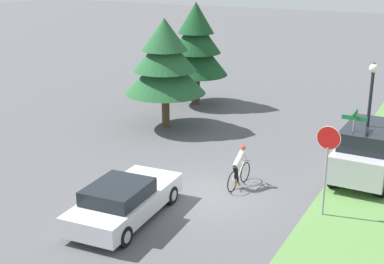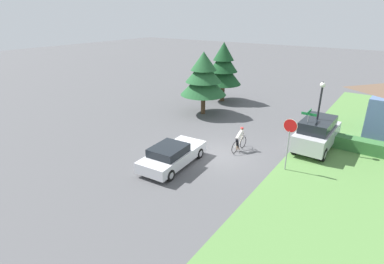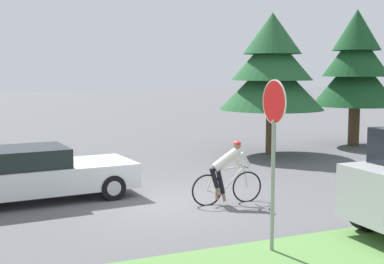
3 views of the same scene
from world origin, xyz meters
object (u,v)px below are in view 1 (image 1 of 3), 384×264
street_name_sign (353,135)px  conifer_tall_near (165,62)px  parked_suv_right (368,151)px  sedan_left_lane (124,201)px  conifer_tall_far (196,44)px  stop_sign (327,152)px  cyclist (239,168)px  street_lamp (370,104)px

street_name_sign → conifer_tall_near: size_ratio=0.53×
parked_suv_right → street_name_sign: size_ratio=1.62×
sedan_left_lane → conifer_tall_far: conifer_tall_far is taller
conifer_tall_near → conifer_tall_far: bearing=98.6°
stop_sign → conifer_tall_near: (-9.41, 5.90, 1.09)m
cyclist → conifer_tall_near: (-6.07, 5.07, 2.54)m
parked_suv_right → street_lamp: (-0.08, -0.21, 1.90)m
conifer_tall_near → conifer_tall_far: conifer_tall_far is taller
street_lamp → conifer_tall_near: size_ratio=0.84×
sedan_left_lane → street_name_sign: bearing=-47.3°
stop_sign → conifer_tall_far: (-10.10, 10.49, 1.25)m
conifer_tall_near → conifer_tall_far: 4.65m
cyclist → parked_suv_right: size_ratio=0.40×
stop_sign → sedan_left_lane: bearing=32.7°
street_lamp → parked_suv_right: bearing=68.1°
parked_suv_right → cyclist: bearing=128.8°
sedan_left_lane → street_name_sign: street_name_sign is taller
sedan_left_lane → cyclist: cyclist is taller
conifer_tall_far → street_lamp: bearing=-32.5°
cyclist → parked_suv_right: parked_suv_right is taller
sedan_left_lane → conifer_tall_near: (-3.84, 9.18, 2.62)m
parked_suv_right → conifer_tall_near: size_ratio=0.86×
sedan_left_lane → cyclist: (2.24, 4.11, 0.08)m
street_lamp → conifer_tall_far: 12.66m
cyclist → conifer_tall_near: 8.31m
sedan_left_lane → cyclist: size_ratio=2.57×
street_name_sign → conifer_tall_far: bearing=143.3°
street_name_sign → conifer_tall_near: 10.21m
sedan_left_lane → conifer_tall_far: 14.76m
stop_sign → street_lamp: (0.56, 3.69, 0.78)m
stop_sign → street_name_sign: size_ratio=1.07×
cyclist → street_lamp: bearing=-50.3°
sedan_left_lane → conifer_tall_near: bearing=19.0°
parked_suv_right → street_name_sign: 1.47m
street_name_sign → conifer_tall_far: 12.96m
parked_suv_right → street_lamp: street_lamp is taller
cyclist → conifer_tall_near: size_ratio=0.34×
sedan_left_lane → stop_sign: size_ratio=1.54×
stop_sign → cyclist: bearing=-11.8°
cyclist → stop_sign: bearing=-100.6°
street_name_sign → cyclist: bearing=-151.1°
sedan_left_lane → street_lamp: size_ratio=1.04×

